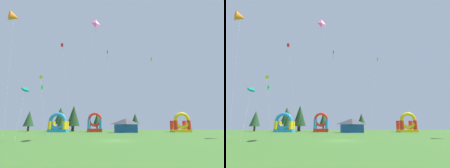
% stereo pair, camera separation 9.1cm
% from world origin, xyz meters
% --- Properties ---
extents(ground_plane, '(120.00, 120.00, 0.00)m').
position_xyz_m(ground_plane, '(0.00, 0.00, 0.00)').
color(ground_plane, '#3D6B28').
extents(kite_orange_delta, '(4.65, 5.16, 27.10)m').
position_xyz_m(kite_orange_delta, '(-22.13, 9.02, 25.97)').
color(kite_orange_delta, orange).
rests_on(kite_orange_delta, ground_plane).
extents(kite_pink_diamond, '(4.22, 1.73, 18.79)m').
position_xyz_m(kite_pink_diamond, '(-3.01, -1.40, 18.10)').
color(kite_pink_diamond, '#EA599E').
rests_on(kite_pink_diamond, ground_plane).
extents(kite_red_box, '(4.20, 0.95, 23.61)m').
position_xyz_m(kite_red_box, '(-13.12, 17.28, 23.03)').
color(kite_red_box, red).
rests_on(kite_red_box, ground_plane).
extents(kite_lime_diamond, '(5.89, 8.17, 27.03)m').
position_xyz_m(kite_lime_diamond, '(15.94, 34.95, 26.21)').
color(kite_lime_diamond, '#8CD826').
rests_on(kite_lime_diamond, ground_plane).
extents(kite_yellow_diamond, '(3.35, 3.35, 14.67)m').
position_xyz_m(kite_yellow_diamond, '(-18.05, 17.62, 14.06)').
color(kite_yellow_diamond, yellow).
rests_on(kite_yellow_diamond, ground_plane).
extents(kite_green_box, '(3.04, 1.77, 14.38)m').
position_xyz_m(kite_green_box, '(-21.24, 28.05, 13.72)').
color(kite_green_box, green).
rests_on(kite_green_box, ground_plane).
extents(kite_purple_diamond, '(2.38, 3.70, 21.62)m').
position_xyz_m(kite_purple_diamond, '(-1.11, 16.82, 20.87)').
color(kite_purple_diamond, purple).
rests_on(kite_purple_diamond, ground_plane).
extents(kite_teal_parafoil, '(1.99, 4.78, 8.69)m').
position_xyz_m(kite_teal_parafoil, '(-14.63, 2.12, 7.94)').
color(kite_teal_parafoil, '#0C7F7A').
rests_on(kite_teal_parafoil, ground_plane).
extents(inflatable_blue_arch, '(5.93, 4.88, 6.25)m').
position_xyz_m(inflatable_blue_arch, '(-16.79, 32.63, 2.16)').
color(inflatable_blue_arch, '#268CD8').
rests_on(inflatable_blue_arch, ground_plane).
extents(inflatable_red_slide, '(4.82, 3.62, 6.30)m').
position_xyz_m(inflatable_red_slide, '(-4.78, 32.83, 2.27)').
color(inflatable_red_slide, red).
rests_on(inflatable_red_slide, ground_plane).
extents(inflatable_yellow_castle, '(5.59, 4.59, 6.33)m').
position_xyz_m(inflatable_yellow_castle, '(23.39, 31.21, 2.28)').
color(inflatable_yellow_castle, yellow).
rests_on(inflatable_yellow_castle, ground_plane).
extents(festival_tent, '(6.81, 3.09, 4.19)m').
position_xyz_m(festival_tent, '(4.81, 27.84, 2.10)').
color(festival_tent, '#19478C').
rests_on(festival_tent, ground_plane).
extents(tree_row_0, '(3.89, 3.89, 7.53)m').
position_xyz_m(tree_row_0, '(-30.37, 42.33, 4.61)').
color(tree_row_0, '#4C331E').
rests_on(tree_row_0, ground_plane).
extents(tree_row_1, '(4.73, 4.73, 9.12)m').
position_xyz_m(tree_row_1, '(-19.01, 43.74, 5.81)').
color(tree_row_1, '#4C331E').
rests_on(tree_row_1, ground_plane).
extents(tree_row_2, '(3.81, 3.81, 6.96)m').
position_xyz_m(tree_row_2, '(-17.41, 40.76, 4.27)').
color(tree_row_2, '#4C331E').
rests_on(tree_row_2, ground_plane).
extents(tree_row_3, '(2.68, 2.68, 6.90)m').
position_xyz_m(tree_row_3, '(-14.14, 42.58, 4.50)').
color(tree_row_3, '#4C331E').
rests_on(tree_row_3, ground_plane).
extents(tree_row_4, '(4.77, 4.77, 9.46)m').
position_xyz_m(tree_row_4, '(-13.27, 40.26, 5.63)').
color(tree_row_4, '#4C331E').
rests_on(tree_row_4, ground_plane).
extents(tree_row_5, '(3.23, 3.23, 7.15)m').
position_xyz_m(tree_row_5, '(-4.63, 44.52, 4.57)').
color(tree_row_5, '#4C331E').
rests_on(tree_row_5, ground_plane).
extents(tree_row_6, '(3.10, 3.10, 6.64)m').
position_xyz_m(tree_row_6, '(10.13, 41.83, 4.48)').
color(tree_row_6, '#4C331E').
rests_on(tree_row_6, ground_plane).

